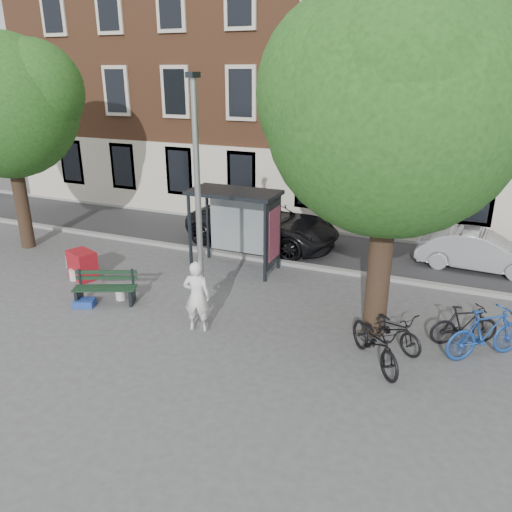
{
  "coord_description": "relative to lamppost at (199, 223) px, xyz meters",
  "views": [
    {
      "loc": [
        5.61,
        -9.78,
        6.13
      ],
      "look_at": [
        0.64,
        1.91,
        1.4
      ],
      "focal_mm": 35.0,
      "sensor_mm": 36.0,
      "label": 1
    }
  ],
  "objects": [
    {
      "name": "lamppost",
      "position": [
        0.0,
        0.0,
        0.0
      ],
      "size": [
        0.28,
        0.35,
        6.11
      ],
      "color": "#9EA0A3",
      "rests_on": "ground"
    },
    {
      "name": "painter",
      "position": [
        -0.1,
        -0.08,
        -1.87
      ],
      "size": [
        0.76,
        0.59,
        1.83
      ],
      "primitive_type": "imported",
      "rotation": [
        0.0,
        0.0,
        3.4
      ],
      "color": "white",
      "rests_on": "ground"
    },
    {
      "name": "bus_shelter",
      "position": [
        -0.61,
        4.11,
        -0.87
      ],
      "size": [
        2.85,
        1.45,
        2.62
      ],
      "color": "#1E2328",
      "rests_on": "ground"
    },
    {
      "name": "bench",
      "position": [
        -3.24,
        0.27,
        -2.38
      ],
      "size": [
        1.79,
        1.19,
        0.89
      ],
      "rotation": [
        0.0,
        0.0,
        0.42
      ],
      "color": "#1E2328",
      "rests_on": "ground"
    },
    {
      "name": "blue_crate",
      "position": [
        -3.65,
        -0.16,
        -2.68
      ],
      "size": [
        0.66,
        0.58,
        0.2
      ],
      "primitive_type": "cube",
      "rotation": [
        0.0,
        0.0,
        0.39
      ],
      "color": "#214099",
      "rests_on": "ground"
    },
    {
      "name": "curb_far",
      "position": [
        0.0,
        9.0,
        -2.72
      ],
      "size": [
        40.0,
        0.25,
        0.12
      ],
      "primitive_type": "cube",
      "color": "gray",
      "rests_on": "ground"
    },
    {
      "name": "bike_b",
      "position": [
        6.5,
        1.32,
        -2.17
      ],
      "size": [
        1.94,
        1.72,
        1.22
      ],
      "primitive_type": "imported",
      "rotation": [
        0.0,
        0.0,
        2.25
      ],
      "color": "navy",
      "rests_on": "ground"
    },
    {
      "name": "road",
      "position": [
        0.0,
        7.0,
        -2.78
      ],
      "size": [
        40.0,
        4.0,
        0.01
      ],
      "primitive_type": "cube",
      "color": "#28282B",
      "rests_on": "ground"
    },
    {
      "name": "bucket_b",
      "position": [
        -5.21,
        1.18,
        -2.6
      ],
      "size": [
        0.31,
        0.31,
        0.36
      ],
      "primitive_type": "cylinder",
      "rotation": [
        0.0,
        0.0,
        -0.1
      ],
      "color": "silver",
      "rests_on": "ground"
    },
    {
      "name": "bike_d",
      "position": [
        6.05,
        1.79,
        -2.29
      ],
      "size": [
        1.68,
        1.19,
        1.0
      ],
      "primitive_type": "imported",
      "rotation": [
        0.0,
        0.0,
        2.06
      ],
      "color": "black",
      "rests_on": "ground"
    },
    {
      "name": "building_row",
      "position": [
        0.0,
        13.0,
        4.22
      ],
      "size": [
        30.0,
        8.0,
        14.0
      ],
      "primitive_type": "cube",
      "color": "brown",
      "rests_on": "ground"
    },
    {
      "name": "notice_sign",
      "position": [
        3.93,
        2.59,
        -1.58
      ],
      "size": [
        0.3,
        0.07,
        1.71
      ],
      "rotation": [
        0.0,
        0.0,
        -0.13
      ],
      "color": "#9EA0A3",
      "rests_on": "ground"
    },
    {
      "name": "tree_left",
      "position": [
        -8.99,
        2.88,
        2.43
      ],
      "size": [
        5.18,
        4.86,
        7.4
      ],
      "color": "black",
      "rests_on": "ground"
    },
    {
      "name": "curb_near",
      "position": [
        0.0,
        5.0,
        -2.72
      ],
      "size": [
        40.0,
        0.25,
        0.12
      ],
      "primitive_type": "cube",
      "color": "gray",
      "rests_on": "ground"
    },
    {
      "name": "bucket_a",
      "position": [
        -3.0,
        0.6,
        -2.6
      ],
      "size": [
        0.36,
        0.36,
        0.36
      ],
      "primitive_type": "cylinder",
      "rotation": [
        0.0,
        0.0,
        0.38
      ],
      "color": "silver",
      "rests_on": "ground"
    },
    {
      "name": "tree_right",
      "position": [
        4.01,
        1.38,
        2.83
      ],
      "size": [
        5.76,
        5.6,
        8.2
      ],
      "color": "black",
      "rests_on": "ground"
    },
    {
      "name": "ground",
      "position": [
        0.0,
        0.0,
        -2.78
      ],
      "size": [
        90.0,
        90.0,
        0.0
      ],
      "primitive_type": "plane",
      "color": "#4C4C4F",
      "rests_on": "ground"
    },
    {
      "name": "red_stand",
      "position": [
        -5.03,
        1.4,
        -2.33
      ],
      "size": [
        1.06,
        0.89,
        0.9
      ],
      "primitive_type": "cube",
      "rotation": [
        0.0,
        0.0,
        -0.37
      ],
      "color": "maroon",
      "rests_on": "ground"
    },
    {
      "name": "bike_a",
      "position": [
        4.49,
        1.01,
        -2.32
      ],
      "size": [
        1.83,
        1.51,
        0.94
      ],
      "primitive_type": "imported",
      "rotation": [
        0.0,
        0.0,
        0.98
      ],
      "color": "black",
      "rests_on": "ground"
    },
    {
      "name": "bike_c",
      "position": [
        4.27,
        0.07,
        -2.24
      ],
      "size": [
        1.84,
        2.08,
        1.09
      ],
      "primitive_type": "imported",
      "rotation": [
        0.0,
        0.0,
        0.66
      ],
      "color": "black",
      "rests_on": "ground"
    },
    {
      "name": "car_silver",
      "position": [
        6.34,
        7.09,
        -2.14
      ],
      "size": [
        3.94,
        1.52,
        1.28
      ],
      "primitive_type": "imported",
      "rotation": [
        0.0,
        0.0,
        1.53
      ],
      "color": "#A2A4AA",
      "rests_on": "ground"
    },
    {
      "name": "car_dark",
      "position": [
        -1.1,
        6.65,
        -2.0
      ],
      "size": [
        5.84,
        3.04,
        1.57
      ],
      "primitive_type": "imported",
      "rotation": [
        0.0,
        0.0,
        1.49
      ],
      "color": "black",
      "rests_on": "ground"
    },
    {
      "name": "bucket_c",
      "position": [
        -6.09,
        2.0,
        -2.6
      ],
      "size": [
        0.35,
        0.35,
        0.36
      ],
      "primitive_type": "cylinder",
      "rotation": [
        0.0,
        0.0,
        0.29
      ],
      "color": "white",
      "rests_on": "ground"
    }
  ]
}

